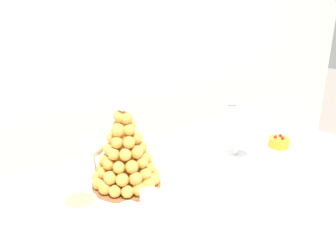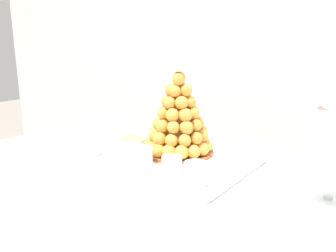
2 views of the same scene
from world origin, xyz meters
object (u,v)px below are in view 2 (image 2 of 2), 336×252
at_px(macaron_goblet, 335,144).
at_px(dessert_cup_left, 92,146).
at_px(serving_tray, 163,158).
at_px(wine_glass, 182,109).
at_px(dessert_cup_centre, 142,157).
at_px(creme_brulee_ramekin, 132,141).
at_px(croquembouche, 178,119).
at_px(dessert_cup_mid_right, 172,166).
at_px(dessert_cup_mid_left, 117,154).
at_px(dessert_cup_right, 197,174).

bearing_deg(macaron_goblet, dessert_cup_left, -170.23).
distance_m(serving_tray, wine_glass, 0.23).
bearing_deg(dessert_cup_centre, creme_brulee_ramekin, 141.38).
bearing_deg(serving_tray, dessert_cup_centre, -94.21).
distance_m(croquembouche, dessert_cup_mid_right, 0.21).
bearing_deg(wine_glass, creme_brulee_ramekin, -131.78).
relative_size(dessert_cup_left, creme_brulee_ramekin, 0.56).
xyz_separation_m(serving_tray, creme_brulee_ramekin, (-0.17, 0.04, 0.02)).
bearing_deg(serving_tray, creme_brulee_ramekin, 166.71).
relative_size(creme_brulee_ramekin, wine_glass, 0.58).
bearing_deg(serving_tray, dessert_cup_mid_left, -130.64).
distance_m(croquembouche, dessert_cup_right, 0.28).
height_order(serving_tray, creme_brulee_ramekin, creme_brulee_ramekin).
height_order(serving_tray, dessert_cup_mid_left, dessert_cup_mid_left).
relative_size(dessert_cup_mid_left, dessert_cup_centre, 0.91).
height_order(serving_tray, dessert_cup_centre, dessert_cup_centre).
height_order(dessert_cup_mid_right, macaron_goblet, macaron_goblet).
height_order(creme_brulee_ramekin, macaron_goblet, macaron_goblet).
relative_size(dessert_cup_right, macaron_goblet, 0.26).
distance_m(croquembouche, dessert_cup_left, 0.30).
relative_size(dessert_cup_centre, wine_glass, 0.36).
bearing_deg(macaron_goblet, serving_tray, -179.13).
xyz_separation_m(dessert_cup_mid_right, wine_glass, (-0.16, 0.28, 0.10)).
distance_m(croquembouche, wine_glass, 0.13).
height_order(dessert_cup_mid_right, dessert_cup_right, dessert_cup_right).
distance_m(dessert_cup_mid_right, creme_brulee_ramekin, 0.31).
distance_m(macaron_goblet, wine_glass, 0.57).
bearing_deg(dessert_cup_left, serving_tray, 28.78).
height_order(dessert_cup_mid_left, macaron_goblet, macaron_goblet).
bearing_deg(wine_glass, dessert_cup_mid_left, -98.69).
distance_m(dessert_cup_centre, dessert_cup_mid_right, 0.11).
distance_m(serving_tray, dessert_cup_left, 0.24).
bearing_deg(croquembouche, macaron_goblet, -7.24).
xyz_separation_m(dessert_cup_mid_right, macaron_goblet, (0.39, 0.10, 0.11)).
distance_m(croquembouche, creme_brulee_ramekin, 0.21).
xyz_separation_m(dessert_cup_mid_right, creme_brulee_ramekin, (-0.28, 0.14, -0.01)).
xyz_separation_m(dessert_cup_right, wine_glass, (-0.25, 0.29, 0.10)).
height_order(serving_tray, wine_glass, wine_glass).
bearing_deg(dessert_cup_mid_left, creme_brulee_ramekin, 117.32).
relative_size(dessert_cup_right, creme_brulee_ramekin, 0.60).
height_order(dessert_cup_mid_left, dessert_cup_mid_right, dessert_cup_mid_right).
distance_m(dessert_cup_mid_left, dessert_cup_right, 0.30).
bearing_deg(wine_glass, dessert_cup_mid_right, -60.28).
height_order(croquembouche, macaron_goblet, croquembouche).
relative_size(serving_tray, dessert_cup_centre, 8.75).
distance_m(dessert_cup_right, wine_glass, 0.40).
bearing_deg(wine_glass, macaron_goblet, -17.42).
bearing_deg(croquembouche, wine_glass, 119.00).
bearing_deg(croquembouche, dessert_cup_mid_left, -120.25).
bearing_deg(serving_tray, dessert_cup_left, -151.22).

